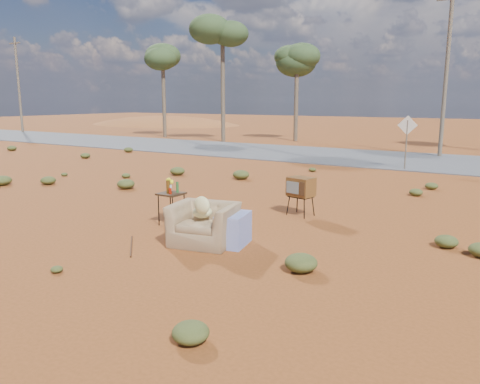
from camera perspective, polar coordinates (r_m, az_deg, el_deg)
The scene contains 14 objects.
ground at distance 9.92m, azimuth -4.56°, elevation -5.31°, with size 140.00×140.00×0.00m, color brown.
highway at distance 23.53m, azimuth 17.40°, elevation 3.87°, with size 140.00×7.00×0.04m, color #565659.
dirt_mound at distance 54.89m, azimuth -9.22°, elevation 8.11°, with size 26.00×18.00×2.00m, color #965124.
armchair at distance 9.22m, azimuth -3.76°, elevation -3.33°, with size 1.56×1.20×1.08m.
tv_unit at distance 11.51m, azimuth 7.44°, elevation 0.57°, with size 0.67×0.59×0.95m.
side_table at distance 10.72m, azimuth -8.43°, elevation 0.07°, with size 0.52×0.52×1.04m.
rusty_bar at distance 9.38m, azimuth -13.12°, elevation -6.43°, with size 0.03×0.03×1.30m, color #4C2714.
road_sign at distance 20.15m, azimuth 19.69°, elevation 6.82°, with size 0.78×0.06×2.19m.
eucalyptus_far_left at distance 36.52m, azimuth -9.42°, elevation 15.96°, with size 3.20×3.20×7.10m.
eucalyptus_left at distance 32.23m, azimuth -2.15°, elevation 18.50°, with size 3.20×3.20×8.10m.
eucalyptus_near_left at distance 32.76m, azimuth 6.98°, elevation 15.73°, with size 3.20×3.20×6.60m.
utility_pole_west at distance 45.28m, azimuth -25.39°, elevation 11.83°, with size 1.40×0.20×8.00m.
utility_pole_center at distance 25.48m, azimuth 23.86°, elevation 13.27°, with size 1.40×0.20×8.00m.
scrub_patch at distance 13.96m, azimuth 3.31°, elevation 0.14°, with size 17.49×8.07×0.33m.
Camera 1 is at (5.60, -7.69, 2.81)m, focal length 35.00 mm.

